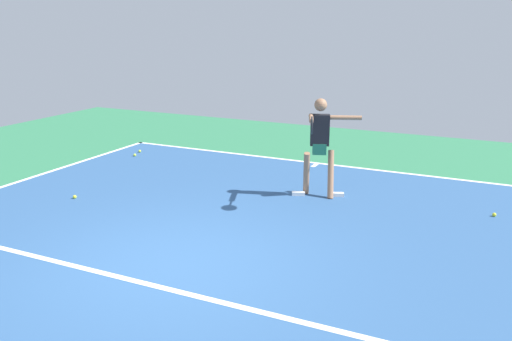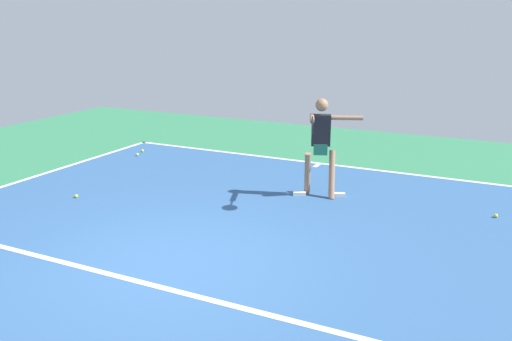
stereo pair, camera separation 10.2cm
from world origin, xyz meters
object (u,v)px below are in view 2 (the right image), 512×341
Objects in this scene: tennis_player at (321,141)px; tennis_ball_near_service_line at (142,151)px; tennis_ball_centre_court at (137,155)px; tennis_ball_by_baseline at (496,216)px; tennis_ball_near_player at (76,196)px.

tennis_player is 5.40m from tennis_ball_near_service_line.
tennis_ball_centre_court is at bearing 110.13° from tennis_ball_near_service_line.
tennis_ball_by_baseline and tennis_ball_centre_court have the same top height.
tennis_ball_near_player is 1.00× the size of tennis_ball_centre_court.
tennis_ball_near_service_line is (8.12, -1.13, 0.00)m from tennis_ball_by_baseline.
tennis_ball_by_baseline is 1.00× the size of tennis_ball_centre_court.
tennis_player is at bearing -152.81° from tennis_ball_near_player.
tennis_ball_near_service_line is at bearing -71.63° from tennis_ball_near_player.
tennis_player is at bearing 164.89° from tennis_ball_near_service_line.
tennis_ball_by_baseline is 8.20m from tennis_ball_near_service_line.
tennis_ball_near_player is 7.35m from tennis_ball_by_baseline.
tennis_player is 4.59m from tennis_ball_near_player.
tennis_player is at bearing 4.83° from tennis_ball_by_baseline.
tennis_ball_near_service_line is (0.14, -0.37, 0.00)m from tennis_ball_centre_court.
tennis_ball_near_service_line is at bearing -69.87° from tennis_ball_centre_court.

